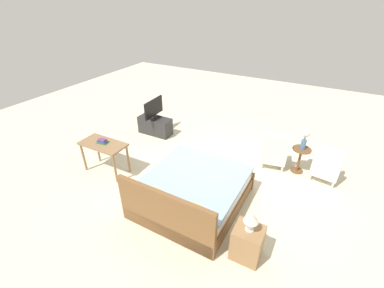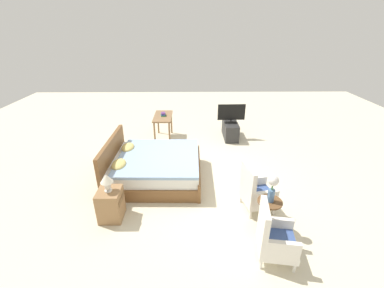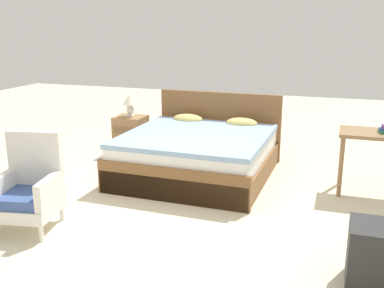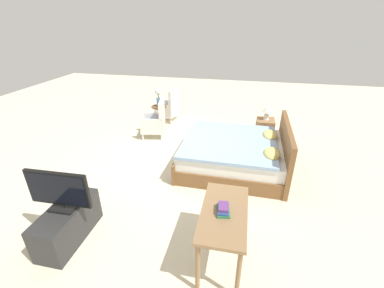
{
  "view_description": "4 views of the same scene",
  "coord_description": "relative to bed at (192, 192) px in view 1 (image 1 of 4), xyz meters",
  "views": [
    {
      "loc": [
        -1.91,
        4.26,
        3.58
      ],
      "look_at": [
        0.26,
        0.22,
        0.85
      ],
      "focal_mm": 24.0,
      "sensor_mm": 36.0,
      "label": 1
    },
    {
      "loc": [
        -5.11,
        0.19,
        3.19
      ],
      "look_at": [
        0.05,
        0.12,
        0.77
      ],
      "focal_mm": 24.0,
      "sensor_mm": 36.0,
      "label": 2
    },
    {
      "loc": [
        1.55,
        -4.37,
        1.93
      ],
      "look_at": [
        0.12,
        -0.11,
        0.71
      ],
      "focal_mm": 42.0,
      "sensor_mm": 36.0,
      "label": 3
    },
    {
      "loc": [
        4.34,
        1.06,
        2.7
      ],
      "look_at": [
        0.35,
        0.22,
        0.67
      ],
      "focal_mm": 24.0,
      "sensor_mm": 36.0,
      "label": 4
    }
  ],
  "objects": [
    {
      "name": "vanity_desk",
      "position": [
        2.22,
        -0.02,
        0.33
      ],
      "size": [
        1.04,
        0.52,
        0.74
      ],
      "color": "#8E6B47",
      "rests_on": "ground_plane"
    },
    {
      "name": "nightstand",
      "position": [
        -1.29,
        0.61,
        -0.01
      ],
      "size": [
        0.44,
        0.41,
        0.58
      ],
      "color": "#997047",
      "rests_on": "ground_plane"
    },
    {
      "name": "tv_flatscreen",
      "position": [
        2.32,
        -2.05,
        0.48
      ],
      "size": [
        0.21,
        0.82,
        0.55
      ],
      "color": "black",
      "rests_on": "tv_stand"
    },
    {
      "name": "book_stack",
      "position": [
        2.23,
        -0.03,
        0.48
      ],
      "size": [
        0.24,
        0.18,
        0.09
      ],
      "color": "#337A47",
      "rests_on": "vanity_desk"
    },
    {
      "name": "flower_vase",
      "position": [
        -1.63,
        -2.09,
        0.6
      ],
      "size": [
        0.17,
        0.17,
        0.48
      ],
      "color": "#4C709E",
      "rests_on": "side_table"
    },
    {
      "name": "ground_plane",
      "position": [
        0.14,
        -0.98,
        -0.3
      ],
      "size": [
        16.0,
        16.0,
        0.0
      ],
      "primitive_type": "plane",
      "color": "beige"
    },
    {
      "name": "table_lamp",
      "position": [
        -1.29,
        0.61,
        0.49
      ],
      "size": [
        0.22,
        0.22,
        0.33
      ],
      "color": "silver",
      "rests_on": "nightstand"
    },
    {
      "name": "side_table",
      "position": [
        -1.63,
        -2.09,
        0.08
      ],
      "size": [
        0.4,
        0.4,
        0.6
      ],
      "color": "brown",
      "rests_on": "ground_plane"
    },
    {
      "name": "tv_stand",
      "position": [
        2.31,
        -2.05,
        -0.05
      ],
      "size": [
        0.96,
        0.4,
        0.5
      ],
      "color": "#2D2D2D",
      "rests_on": "ground_plane"
    },
    {
      "name": "armchair_by_window_left",
      "position": [
        -2.19,
        -2.01,
        0.08
      ],
      "size": [
        0.61,
        0.61,
        0.92
      ],
      "color": "white",
      "rests_on": "ground_plane"
    },
    {
      "name": "bed",
      "position": [
        0.0,
        0.0,
        0.0
      ],
      "size": [
        1.84,
        2.0,
        0.96
      ],
      "color": "brown",
      "rests_on": "ground_plane"
    },
    {
      "name": "armchair_by_window_right",
      "position": [
        -1.08,
        -2.01,
        0.08
      ],
      "size": [
        0.63,
        0.63,
        0.92
      ],
      "color": "white",
      "rests_on": "ground_plane"
    }
  ]
}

